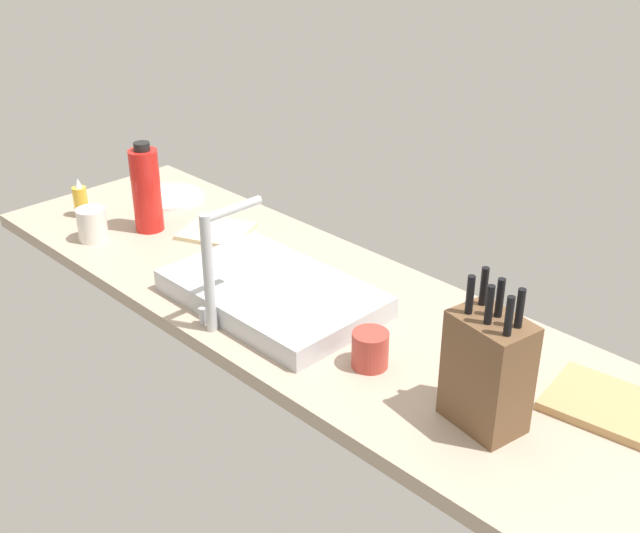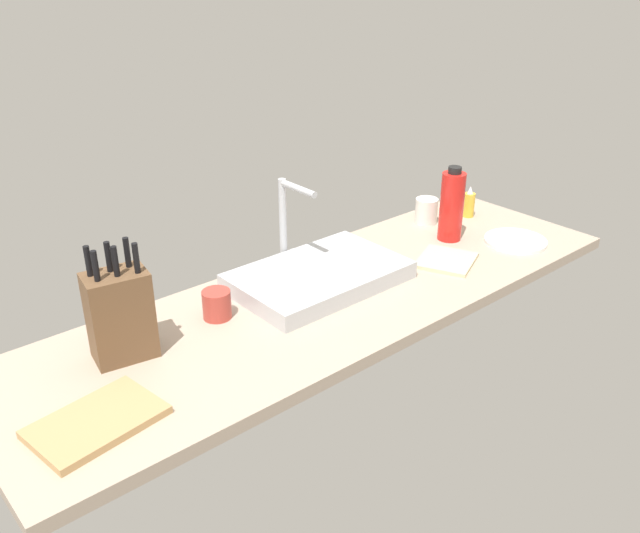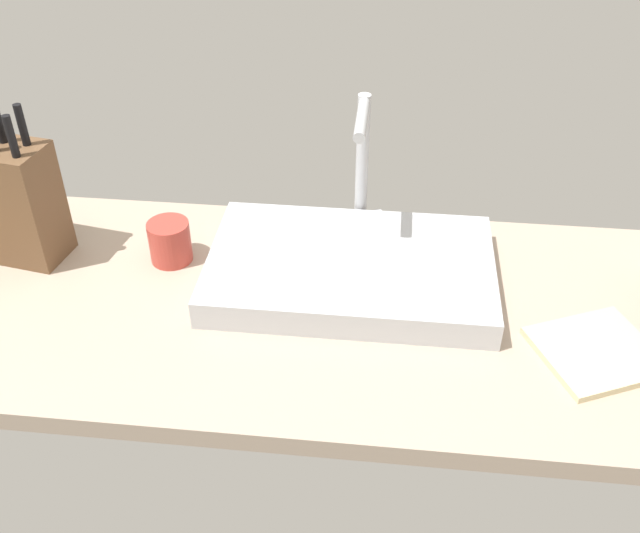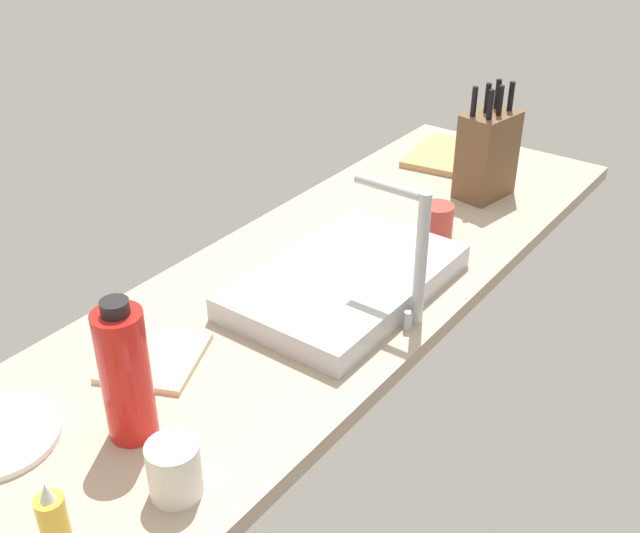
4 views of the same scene
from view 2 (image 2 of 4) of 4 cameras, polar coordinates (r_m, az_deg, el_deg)
The scene contains 11 objects.
countertop_slab at distance 194.18cm, azimuth 0.89°, elevation -2.85°, with size 193.41×59.49×3.50cm, color tan.
sink_basin at distance 198.09cm, azimuth -0.08°, elevation -0.81°, with size 50.12×31.73×5.18cm, color #B7BABF.
faucet at distance 203.75cm, azimuth -2.79°, elevation 4.31°, with size 5.50×16.19×27.93cm.
knife_block at distance 167.04cm, azimuth -16.56°, elevation -3.90°, with size 16.03×12.18×29.71cm.
cutting_board at distance 151.65cm, azimuth -18.37°, elevation -12.36°, with size 26.14×17.21×1.80cm, color tan.
soap_bottle at distance 253.13cm, azimuth 12.49°, elevation 5.21°, with size 4.07×4.07×11.67cm.
water_bottle at distance 229.50cm, azimuth 11.07°, elevation 5.07°, with size 7.99×7.99×25.40cm.
dinner_plate at distance 235.88cm, azimuth 16.20°, elevation 2.10°, with size 20.70×20.70×1.20cm, color white.
dish_towel at distance 216.17cm, azimuth 10.63°, elevation 0.51°, with size 17.76×16.50×1.20cm, color beige.
coffee_mug at distance 244.49cm, azimuth 8.98°, elevation 4.67°, with size 7.98×7.98×9.04cm, color silver.
ceramic_cup at distance 182.21cm, azimuth -8.73°, elevation -3.19°, with size 7.70×7.70×7.88cm, color #B23D33.
Camera 2 is at (-113.57, -127.10, 94.78)cm, focal length 37.84 mm.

